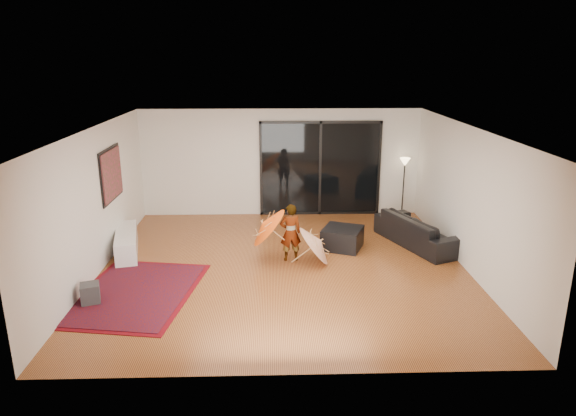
{
  "coord_description": "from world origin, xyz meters",
  "views": [
    {
      "loc": [
        -0.21,
        -9.23,
        3.97
      ],
      "look_at": [
        0.09,
        0.35,
        1.1
      ],
      "focal_mm": 32.0,
      "sensor_mm": 36.0,
      "label": 1
    }
  ],
  "objects_px": {
    "sofa": "(419,230)",
    "child": "(290,232)",
    "media_console": "(127,243)",
    "ottoman": "(342,238)"
  },
  "relations": [
    {
      "from": "sofa",
      "to": "child",
      "type": "distance_m",
      "value": 2.93
    },
    {
      "from": "media_console",
      "to": "ottoman",
      "type": "bearing_deg",
      "value": -11.61
    },
    {
      "from": "sofa",
      "to": "ottoman",
      "type": "distance_m",
      "value": 1.69
    },
    {
      "from": "child",
      "to": "ottoman",
      "type": "bearing_deg",
      "value": -158.33
    },
    {
      "from": "sofa",
      "to": "media_console",
      "type": "bearing_deg",
      "value": 70.66
    },
    {
      "from": "media_console",
      "to": "sofa",
      "type": "distance_m",
      "value": 6.21
    },
    {
      "from": "media_console",
      "to": "child",
      "type": "bearing_deg",
      "value": -21.7
    },
    {
      "from": "media_console",
      "to": "child",
      "type": "distance_m",
      "value": 3.44
    },
    {
      "from": "media_console",
      "to": "sofa",
      "type": "bearing_deg",
      "value": -10.78
    },
    {
      "from": "ottoman",
      "to": "child",
      "type": "bearing_deg",
      "value": -150.44
    }
  ]
}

